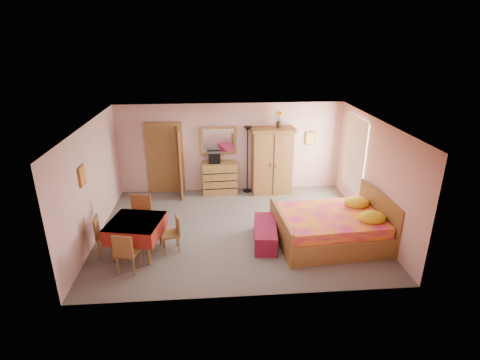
{
  "coord_description": "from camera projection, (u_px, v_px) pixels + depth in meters",
  "views": [
    {
      "loc": [
        -0.56,
        -7.99,
        4.41
      ],
      "look_at": [
        0.1,
        0.3,
        1.15
      ],
      "focal_mm": 28.0,
      "sensor_mm": 36.0,
      "label": 1
    }
  ],
  "objects": [
    {
      "name": "ceiling",
      "position": [
        237.0,
        123.0,
        8.11
      ],
      "size": [
        6.5,
        6.5,
        0.0
      ],
      "primitive_type": "plane",
      "rotation": [
        3.14,
        0.0,
        0.0
      ],
      "color": "brown",
      "rests_on": "wall_back"
    },
    {
      "name": "chair_north",
      "position": [
        140.0,
        219.0,
        8.48
      ],
      "size": [
        0.49,
        0.49,
        1.0
      ],
      "primitive_type": "cube",
      "rotation": [
        0.0,
        0.0,
        3.06
      ],
      "color": "#946032",
      "rests_on": "floor"
    },
    {
      "name": "bed",
      "position": [
        330.0,
        219.0,
        8.33
      ],
      "size": [
        2.51,
        2.03,
        1.1
      ],
      "primitive_type": "cube",
      "rotation": [
        0.0,
        0.0,
        0.07
      ],
      "color": "#CB1370",
      "rests_on": "floor"
    },
    {
      "name": "window",
      "position": [
        354.0,
        154.0,
        9.88
      ],
      "size": [
        0.08,
        1.4,
        1.95
      ],
      "primitive_type": "cube",
      "color": "white",
      "rests_on": "wall_right"
    },
    {
      "name": "floor_lamp",
      "position": [
        247.0,
        160.0,
        10.87
      ],
      "size": [
        0.33,
        0.33,
        1.98
      ],
      "primitive_type": "cube",
      "rotation": [
        0.0,
        0.0,
        0.42
      ],
      "color": "black",
      "rests_on": "floor"
    },
    {
      "name": "dining_table",
      "position": [
        137.0,
        237.0,
        7.93
      ],
      "size": [
        1.25,
        1.25,
        0.78
      ],
      "primitive_type": "cube",
      "rotation": [
        0.0,
        0.0,
        -0.2
      ],
      "color": "maroon",
      "rests_on": "floor"
    },
    {
      "name": "bench",
      "position": [
        265.0,
        234.0,
        8.41
      ],
      "size": [
        0.62,
        1.35,
        0.43
      ],
      "primitive_type": "cube",
      "rotation": [
        0.0,
        0.0,
        -0.11
      ],
      "color": "maroon",
      "rests_on": "floor"
    },
    {
      "name": "picture_back",
      "position": [
        311.0,
        138.0,
        10.96
      ],
      "size": [
        0.3,
        0.04,
        0.4
      ],
      "primitive_type": "cube",
      "color": "#D8BF59",
      "rests_on": "wall_back"
    },
    {
      "name": "picture_left",
      "position": [
        82.0,
        176.0,
        7.65
      ],
      "size": [
        0.04,
        0.32,
        0.42
      ],
      "primitive_type": "cube",
      "color": "orange",
      "rests_on": "wall_left"
    },
    {
      "name": "wall_back",
      "position": [
        231.0,
        148.0,
        10.91
      ],
      "size": [
        6.5,
        0.1,
        2.6
      ],
      "primitive_type": "cube",
      "color": "#D4A099",
      "rests_on": "floor"
    },
    {
      "name": "floor",
      "position": [
        237.0,
        229.0,
        9.06
      ],
      "size": [
        6.5,
        6.5,
        0.0
      ],
      "primitive_type": "plane",
      "color": "#6A645D",
      "rests_on": "ground"
    },
    {
      "name": "wall_right",
      "position": [
        374.0,
        175.0,
        8.83
      ],
      "size": [
        0.1,
        5.0,
        2.6
      ],
      "primitive_type": "cube",
      "color": "#D4A099",
      "rests_on": "floor"
    },
    {
      "name": "wall_left",
      "position": [
        92.0,
        183.0,
        8.35
      ],
      "size": [
        0.1,
        5.0,
        2.6
      ],
      "primitive_type": "cube",
      "color": "#D4A099",
      "rests_on": "floor"
    },
    {
      "name": "stereo",
      "position": [
        214.0,
        158.0,
        10.69
      ],
      "size": [
        0.34,
        0.26,
        0.31
      ],
      "primitive_type": "cube",
      "rotation": [
        0.0,
        0.0,
        0.04
      ],
      "color": "black",
      "rests_on": "chest_of_drawers"
    },
    {
      "name": "sunflower_vase",
      "position": [
        279.0,
        119.0,
        10.44
      ],
      "size": [
        0.2,
        0.2,
        0.47
      ],
      "primitive_type": "cube",
      "rotation": [
        0.0,
        0.0,
        -0.07
      ],
      "color": "yellow",
      "rests_on": "wardrobe"
    },
    {
      "name": "wall_mirror",
      "position": [
        219.0,
        140.0,
        10.74
      ],
      "size": [
        1.02,
        0.14,
        0.81
      ],
      "primitive_type": "cube",
      "rotation": [
        0.0,
        0.0,
        0.08
      ],
      "color": "white",
      "rests_on": "wall_back"
    },
    {
      "name": "chair_west",
      "position": [
        107.0,
        235.0,
        7.89
      ],
      "size": [
        0.44,
        0.44,
        0.88
      ],
      "primitive_type": "cube",
      "rotation": [
        0.0,
        0.0,
        -1.47
      ],
      "color": "olive",
      "rests_on": "floor"
    },
    {
      "name": "doorway",
      "position": [
        165.0,
        159.0,
        10.84
      ],
      "size": [
        1.06,
        0.12,
        2.15
      ],
      "primitive_type": "cube",
      "color": "#9E6B35",
      "rests_on": "floor"
    },
    {
      "name": "wall_front",
      "position": [
        247.0,
        233.0,
        6.27
      ],
      "size": [
        6.5,
        0.1,
        2.6
      ],
      "primitive_type": "cube",
      "color": "#D4A099",
      "rests_on": "floor"
    },
    {
      "name": "chair_east",
      "position": [
        170.0,
        234.0,
        8.02
      ],
      "size": [
        0.45,
        0.45,
        0.82
      ],
      "primitive_type": "cube",
      "rotation": [
        0.0,
        0.0,
        1.81
      ],
      "color": "olive",
      "rests_on": "floor"
    },
    {
      "name": "wardrobe",
      "position": [
        272.0,
        161.0,
        10.81
      ],
      "size": [
        1.26,
        0.68,
        1.95
      ],
      "primitive_type": "cube",
      "rotation": [
        0.0,
        0.0,
        0.03
      ],
      "color": "olive",
      "rests_on": "floor"
    },
    {
      "name": "chair_south",
      "position": [
        128.0,
        251.0,
        7.31
      ],
      "size": [
        0.48,
        0.48,
        0.88
      ],
      "primitive_type": "cube",
      "rotation": [
        0.0,
        0.0,
        -0.22
      ],
      "color": "#905E30",
      "rests_on": "floor"
    },
    {
      "name": "chest_of_drawers",
      "position": [
        220.0,
        178.0,
        10.94
      ],
      "size": [
        1.02,
        0.55,
        0.94
      ],
      "primitive_type": "cube",
      "rotation": [
        0.0,
        0.0,
        0.05
      ],
      "color": "olive",
      "rests_on": "floor"
    }
  ]
}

